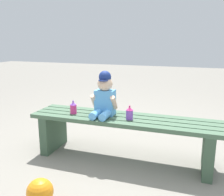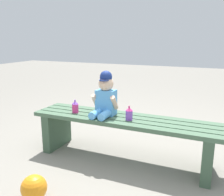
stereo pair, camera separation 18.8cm
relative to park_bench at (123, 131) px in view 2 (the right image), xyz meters
The scene contains 6 objects.
ground_plane 0.28m from the park_bench, 90.00° to the right, with size 16.00×16.00×0.00m, color gray.
park_bench is the anchor object (origin of this frame).
child_figure 0.35m from the park_bench, behind, with size 0.23×0.27×0.40m.
sippy_cup_left 0.51m from the park_bench, behind, with size 0.06×0.06×0.12m.
sippy_cup_right 0.20m from the park_bench, 32.69° to the right, with size 0.06×0.06×0.12m.
toy_ball 0.89m from the park_bench, 113.25° to the right, with size 0.18×0.18×0.18m, color orange.
Camera 2 is at (0.76, -1.98, 1.09)m, focal length 40.20 mm.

